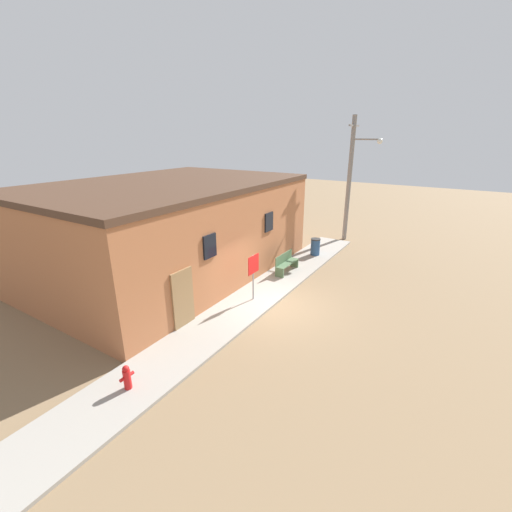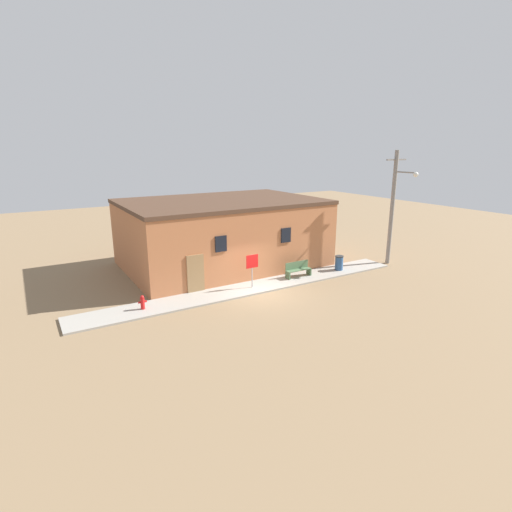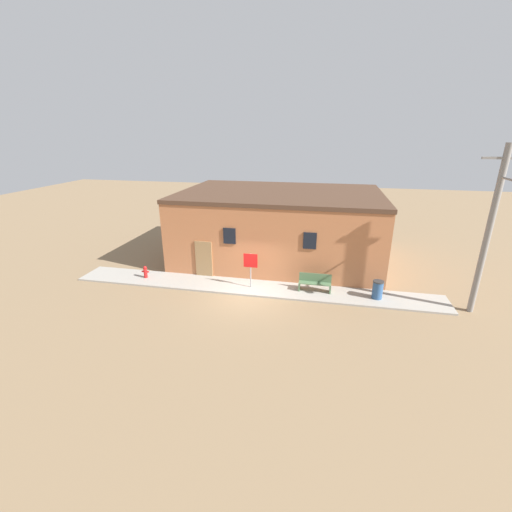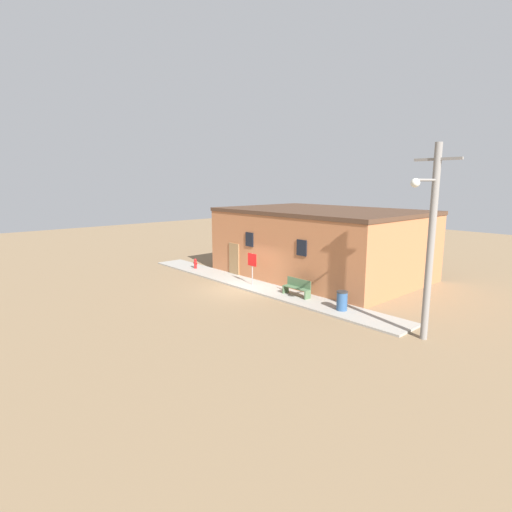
% 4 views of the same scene
% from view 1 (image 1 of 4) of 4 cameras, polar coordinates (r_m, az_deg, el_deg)
% --- Properties ---
extents(ground_plane, '(80.00, 80.00, 0.00)m').
position_cam_1_polar(ground_plane, '(13.99, 3.05, -8.36)').
color(ground_plane, '#846B4C').
extents(sidewalk, '(20.10, 2.00, 0.10)m').
position_cam_1_polar(sidewalk, '(14.42, -0.46, -7.21)').
color(sidewalk, '#9E998E').
rests_on(sidewalk, ground).
extents(brick_building, '(12.78, 8.80, 4.47)m').
position_cam_1_polar(brick_building, '(17.40, -14.24, 4.62)').
color(brick_building, '#B26B42').
rests_on(brick_building, ground).
extents(fire_hydrant, '(0.43, 0.20, 0.71)m').
position_cam_1_polar(fire_hydrant, '(10.25, -20.71, -18.35)').
color(fire_hydrant, red).
rests_on(fire_hydrant, sidewalk).
extents(stop_sign, '(0.76, 0.06, 1.92)m').
position_cam_1_polar(stop_sign, '(13.77, -0.43, -2.16)').
color(stop_sign, gray).
rests_on(stop_sign, sidewalk).
extents(bench, '(1.69, 0.44, 0.94)m').
position_cam_1_polar(bench, '(17.00, 5.03, -1.13)').
color(bench, '#4C6B47').
rests_on(bench, sidewalk).
extents(trash_bin, '(0.54, 0.54, 0.95)m').
position_cam_1_polar(trash_bin, '(19.61, 9.86, 1.55)').
color(trash_bin, '#2D517F').
rests_on(trash_bin, sidewalk).
extents(utility_pole, '(1.80, 1.90, 7.68)m').
position_cam_1_polar(utility_pole, '(22.69, 15.57, 12.68)').
color(utility_pole, gray).
rests_on(utility_pole, ground).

